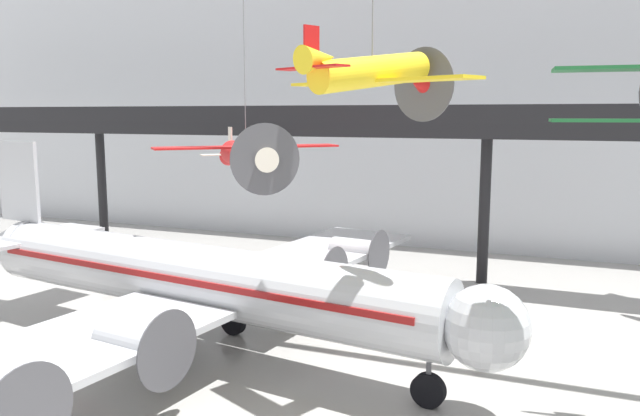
% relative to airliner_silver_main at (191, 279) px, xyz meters
% --- Properties ---
extents(hangar_back_wall, '(140.00, 3.00, 23.64)m').
position_rel_airliner_silver_main_xyz_m(hangar_back_wall, '(10.69, 27.22, 8.49)').
color(hangar_back_wall, silver).
rests_on(hangar_back_wall, ground).
extents(mezzanine_walkway, '(110.00, 3.20, 11.25)m').
position_rel_airliner_silver_main_xyz_m(mezzanine_walkway, '(10.69, 15.72, 6.21)').
color(mezzanine_walkway, black).
rests_on(mezzanine_walkway, ground).
extents(airliner_silver_main, '(30.11, 34.42, 9.27)m').
position_rel_airliner_silver_main_xyz_m(airliner_silver_main, '(0.00, 0.00, 0.00)').
color(airliner_silver_main, '#B7BABF').
rests_on(airliner_silver_main, ground).
extents(suspended_plane_yellow_lowwing, '(7.09, 6.20, 7.98)m').
position_rel_airliner_silver_main_xyz_m(suspended_plane_yellow_lowwing, '(9.55, -3.65, 8.68)').
color(suspended_plane_yellow_lowwing, yellow).
extents(suspended_plane_red_highwing, '(7.90, 7.84, 11.22)m').
position_rel_airliner_silver_main_xyz_m(suspended_plane_red_highwing, '(0.32, 4.69, 5.20)').
color(suspended_plane_red_highwing, red).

